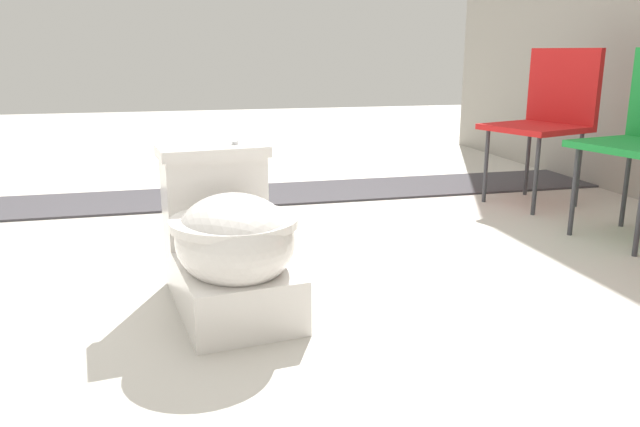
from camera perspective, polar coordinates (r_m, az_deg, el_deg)
The scene contains 4 objects.
ground_plane at distance 2.34m, azimuth -8.55°, elevation -6.02°, with size 14.00×14.00×0.00m, color beige.
gravel_strip at distance 3.69m, azimuth -2.87°, elevation 1.88°, with size 0.56×8.00×0.01m, color #423F44.
toilet at distance 2.02m, azimuth -8.27°, elevation -2.72°, with size 0.67×0.45×0.52m.
folding_chair_left at distance 3.63m, azimuth 20.19°, elevation 8.90°, with size 0.55×0.55×0.83m.
Camera 1 is at (2.18, -0.18, 0.81)m, focal length 35.00 mm.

